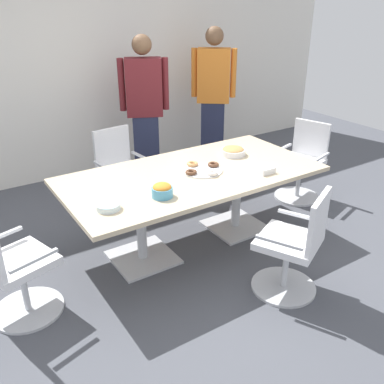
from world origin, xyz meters
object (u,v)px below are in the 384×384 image
(person_standing_1, at_px, (213,95))
(plate_stack, at_px, (108,206))
(snack_bowl_cookies, at_px, (233,151))
(donut_platter, at_px, (202,169))
(office_chair_0, at_px, (294,249))
(office_chair_1, at_px, (302,165))
(snack_bowl_chips_orange, at_px, (162,190))
(office_chair_2, at_px, (121,174))
(conference_table, at_px, (192,185))
(person_standing_0, at_px, (145,108))
(office_chair_3, at_px, (13,271))
(napkin_pile, at_px, (264,169))

(person_standing_1, relative_size, plate_stack, 10.05)
(person_standing_1, relative_size, snack_bowl_cookies, 7.44)
(plate_stack, bearing_deg, donut_platter, 13.32)
(snack_bowl_cookies, relative_size, plate_stack, 1.35)
(office_chair_0, height_order, office_chair_1, same)
(office_chair_0, xyz_separation_m, snack_bowl_chips_orange, (-0.75, 0.79, 0.40))
(snack_bowl_chips_orange, height_order, plate_stack, snack_bowl_chips_orange)
(office_chair_1, xyz_separation_m, snack_bowl_cookies, (-1.07, -0.00, 0.39))
(office_chair_0, distance_m, office_chair_2, 2.24)
(conference_table, bearing_deg, person_standing_1, 49.33)
(office_chair_1, height_order, plate_stack, office_chair_1)
(office_chair_2, distance_m, person_standing_0, 1.00)
(person_standing_1, bearing_deg, donut_platter, 89.77)
(conference_table, bearing_deg, office_chair_1, 5.81)
(office_chair_0, relative_size, office_chair_2, 1.00)
(office_chair_3, xyz_separation_m, plate_stack, (0.74, -0.10, 0.37))
(office_chair_3, bearing_deg, napkin_pile, 68.57)
(conference_table, relative_size, office_chair_1, 2.64)
(person_standing_0, bearing_deg, napkin_pile, 121.76)
(snack_bowl_cookies, bearing_deg, snack_bowl_chips_orange, -156.95)
(snack_bowl_chips_orange, xyz_separation_m, napkin_pile, (1.05, -0.06, -0.03))
(office_chair_0, distance_m, person_standing_1, 3.07)
(office_chair_0, distance_m, plate_stack, 1.51)
(napkin_pile, bearing_deg, person_standing_1, 66.62)
(conference_table, xyz_separation_m, napkin_pile, (0.57, -0.36, 0.15))
(conference_table, bearing_deg, snack_bowl_chips_orange, -148.34)
(office_chair_3, height_order, snack_bowl_cookies, office_chair_3)
(office_chair_3, distance_m, plate_stack, 0.83)
(office_chair_1, distance_m, snack_bowl_chips_orange, 2.25)
(napkin_pile, bearing_deg, conference_table, 147.69)
(office_chair_1, relative_size, office_chair_3, 1.00)
(office_chair_3, bearing_deg, plate_stack, 65.95)
(office_chair_1, relative_size, office_chair_2, 1.00)
(conference_table, height_order, plate_stack, plate_stack)
(office_chair_1, height_order, napkin_pile, office_chair_1)
(office_chair_3, height_order, napkin_pile, office_chair_3)
(office_chair_3, distance_m, snack_bowl_chips_orange, 1.27)
(snack_bowl_cookies, relative_size, donut_platter, 0.65)
(office_chair_3, distance_m, snack_bowl_cookies, 2.36)
(plate_stack, bearing_deg, person_standing_1, 39.25)
(office_chair_2, xyz_separation_m, person_standing_1, (1.70, 0.60, 0.59))
(conference_table, distance_m, person_standing_1, 2.26)
(conference_table, relative_size, office_chair_3, 2.64)
(office_chair_0, bearing_deg, napkin_pile, 41.62)
(office_chair_2, bearing_deg, office_chair_0, 97.25)
(person_standing_1, height_order, snack_bowl_chips_orange, person_standing_1)
(office_chair_2, xyz_separation_m, plate_stack, (-0.69, -1.36, 0.37))
(office_chair_0, bearing_deg, office_chair_2, 77.21)
(person_standing_0, height_order, snack_bowl_cookies, person_standing_0)
(napkin_pile, bearing_deg, snack_bowl_cookies, 84.69)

